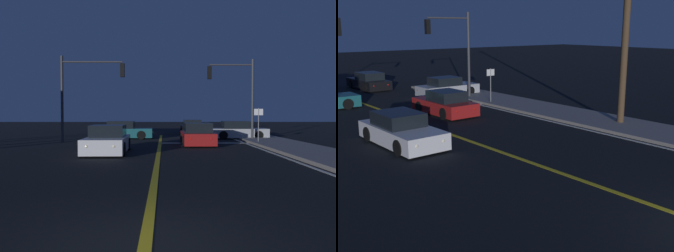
% 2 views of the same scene
% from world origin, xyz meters
% --- Properties ---
extents(sidewalk_right, '(3.20, 35.12, 0.15)m').
position_xyz_m(sidewalk_right, '(7.32, 9.76, 0.07)').
color(sidewalk_right, gray).
rests_on(sidewalk_right, ground).
extents(lane_line_center, '(0.20, 33.17, 0.01)m').
position_xyz_m(lane_line_center, '(0.00, 9.76, 0.01)').
color(lane_line_center, gold).
rests_on(lane_line_center, ground).
extents(lane_line_edge_right, '(0.16, 33.17, 0.01)m').
position_xyz_m(lane_line_edge_right, '(5.47, 9.76, 0.01)').
color(lane_line_edge_right, silver).
rests_on(lane_line_edge_right, ground).
extents(stop_bar, '(5.72, 0.50, 0.01)m').
position_xyz_m(stop_bar, '(2.86, 18.01, 0.01)').
color(stop_bar, silver).
rests_on(stop_bar, ground).
extents(car_far_approaching_black, '(1.98, 4.63, 1.34)m').
position_xyz_m(car_far_approaching_black, '(2.87, 28.86, 0.58)').
color(car_far_approaching_black, black).
rests_on(car_far_approaching_black, ground).
extents(car_following_oncoming_silver, '(4.26, 1.98, 1.34)m').
position_xyz_m(car_following_oncoming_silver, '(5.86, 22.12, 0.58)').
color(car_following_oncoming_silver, '#B2B5BA').
rests_on(car_following_oncoming_silver, ground).
extents(car_distant_tail_white, '(2.03, 4.59, 1.34)m').
position_xyz_m(car_distant_tail_white, '(-2.47, 12.30, 0.58)').
color(car_distant_tail_white, silver).
rests_on(car_distant_tail_white, ground).
extents(car_side_waiting_red, '(1.94, 4.29, 1.34)m').
position_xyz_m(car_side_waiting_red, '(2.28, 16.57, 0.58)').
color(car_side_waiting_red, maroon).
rests_on(car_side_waiting_red, ground).
extents(traffic_signal_near_right, '(3.28, 0.28, 5.74)m').
position_xyz_m(traffic_signal_near_right, '(5.38, 20.31, 3.79)').
color(traffic_signal_near_right, '#38383D').
rests_on(traffic_signal_near_right, ground).
extents(utility_pole_right, '(1.46, 0.34, 9.54)m').
position_xyz_m(utility_pole_right, '(7.62, 8.70, 4.90)').
color(utility_pole_right, '#4C3823').
rests_on(utility_pole_right, ground).
extents(street_sign_corner, '(0.56, 0.06, 2.25)m').
position_xyz_m(street_sign_corner, '(6.22, 17.51, 1.52)').
color(street_sign_corner, slate).
rests_on(street_sign_corner, ground).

